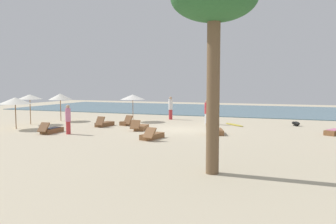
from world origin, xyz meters
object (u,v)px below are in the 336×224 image
umbrella_1 (15,101)px  palm_0 (214,5)px  lounger_2 (141,127)px  lounger_4 (152,136)px  lounger_0 (335,132)px  lounger_1 (130,123)px  dog (296,124)px  lounger_6 (51,130)px  umbrella_3 (60,97)px  lounger_3 (217,131)px  lounger_5 (104,124)px  person_2 (171,108)px  umbrella_2 (30,97)px  surfboard (234,125)px  person_0 (68,119)px  person_3 (207,112)px  umbrella_0 (133,97)px

umbrella_1 → palm_0: size_ratio=0.32×
lounger_2 → lounger_4: 3.58m
lounger_0 → lounger_2: lounger_0 is taller
lounger_1 → dog: lounger_1 is taller
lounger_4 → dog: (7.23, 8.52, 0.00)m
lounger_2 → dog: size_ratio=2.67×
umbrella_1 → lounger_4: (9.86, -0.62, -1.66)m
umbrella_1 → lounger_6: (3.37, -0.69, -1.66)m
umbrella_3 → lounger_3: (12.97, -2.58, -1.75)m
lounger_4 → lounger_5: (-5.16, 3.75, 0.00)m
lounger_5 → person_2: (2.78, 5.76, 0.78)m
umbrella_1 → umbrella_3: umbrella_3 is taller
umbrella_3 → lounger_5: 5.50m
umbrella_2 → palm_0: palm_0 is taller
lounger_0 → lounger_5: size_ratio=1.01×
lounger_2 → lounger_4: (2.01, -2.96, 0.00)m
umbrella_2 → lounger_6: umbrella_2 is taller
palm_0 → surfboard: 14.30m
lounger_0 → person_2: person_2 is taller
umbrella_1 → lounger_0: (19.18, 4.37, -1.66)m
umbrella_3 → dog: umbrella_3 is taller
palm_0 → person_0: bearing=150.6°
umbrella_2 → umbrella_3: size_ratio=1.00×
palm_0 → lounger_4: bearing=128.9°
palm_0 → person_3: bearing=104.5°
person_3 → umbrella_2: bearing=-159.7°
umbrella_3 → umbrella_1: bearing=-87.2°
umbrella_1 → surfboard: bearing=28.0°
lounger_2 → person_0: 4.50m
umbrella_1 → umbrella_2: (-0.90, 2.28, 0.15)m
umbrella_0 → lounger_3: bearing=-29.5°
umbrella_1 → umbrella_3: (-0.24, 4.83, 0.08)m
umbrella_1 → lounger_3: bearing=10.0°
lounger_1 → person_2: 4.77m
umbrella_1 → lounger_2: 8.35m
lounger_1 → person_0: person_0 is taller
lounger_6 → dog: size_ratio=2.59×
umbrella_3 → person_2: umbrella_3 is taller
dog → lounger_6: bearing=-147.9°
lounger_1 → palm_0: 14.59m
lounger_4 → lounger_6: bearing=-179.4°
lounger_1 → umbrella_0: bearing=109.9°
umbrella_1 → lounger_5: bearing=33.7°
lounger_5 → lounger_1: bearing=45.3°
umbrella_3 → person_2: 8.77m
lounger_0 → person_3: (-8.13, 2.33, 0.72)m
umbrella_3 → palm_0: 18.69m
person_3 → umbrella_3: bearing=-170.6°
lounger_2 → lounger_3: 4.89m
lounger_2 → surfboard: 6.90m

